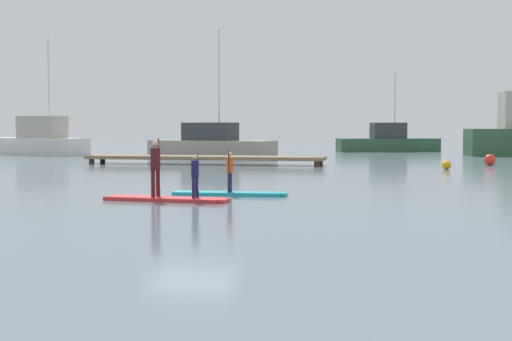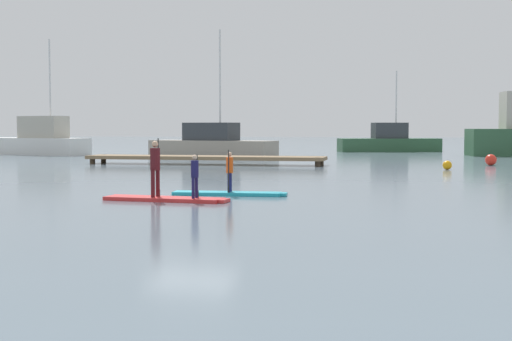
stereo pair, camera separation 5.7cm
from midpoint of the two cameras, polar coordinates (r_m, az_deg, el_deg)
ground_plane at (r=20.58m, az=-5.21°, el=-2.04°), size 240.00×240.00×0.00m
paddleboard_near at (r=20.74m, az=-2.19°, el=-1.85°), size 3.33×0.84×0.10m
paddler_child_solo at (r=20.67m, az=-2.19°, el=0.08°), size 0.21×0.40×1.22m
paddleboard_far at (r=19.33m, az=-7.20°, el=-2.26°), size 3.46×1.03×0.10m
paddler_adult at (r=19.39m, az=-8.08°, el=0.44°), size 0.29×0.48×1.57m
paddler_child_front at (r=18.96m, az=-4.94°, el=-0.25°), size 0.22×0.40×1.15m
fishing_boat_green_midground at (r=45.70m, az=-3.63°, el=2.05°), size 8.64×4.21×8.08m
motor_boat_small_navy at (r=53.34m, az=-17.23°, el=2.25°), size 9.18×4.50×8.09m
trawler_grey_distant at (r=58.40m, az=10.40°, el=2.27°), size 8.32×4.50×6.44m
floating_dock at (r=37.77m, az=-4.18°, el=1.02°), size 12.68×2.02×0.45m
mooring_buoy_near at (r=38.69m, az=18.05°, el=0.81°), size 0.58×0.58×0.58m
mooring_buoy_mid at (r=34.22m, az=14.85°, el=0.41°), size 0.43×0.43×0.43m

